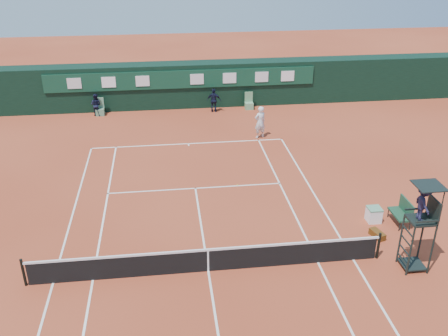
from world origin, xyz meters
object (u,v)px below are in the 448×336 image
at_px(player_bench, 403,211).
at_px(tennis_net, 208,260).
at_px(cooler, 374,214).
at_px(player, 260,122).
at_px(umpire_chair, 423,210).

bearing_deg(player_bench, tennis_net, -165.18).
bearing_deg(player_bench, cooler, 163.93).
bearing_deg(player, umpire_chair, 83.97).
relative_size(tennis_net, umpire_chair, 3.77).
height_order(player_bench, player, player).
height_order(tennis_net, cooler, tennis_net).
bearing_deg(cooler, tennis_net, -160.85).
xyz_separation_m(umpire_chair, cooler, (-0.14, 3.25, -2.13)).
distance_m(tennis_net, cooler, 7.72).
height_order(umpire_chair, cooler, umpire_chair).
distance_m(player_bench, cooler, 1.17).
height_order(tennis_net, umpire_chair, umpire_chair).
xyz_separation_m(tennis_net, player_bench, (8.38, 2.22, 0.09)).
xyz_separation_m(tennis_net, umpire_chair, (7.43, -0.72, 1.95)).
distance_m(player_bench, player, 10.91).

